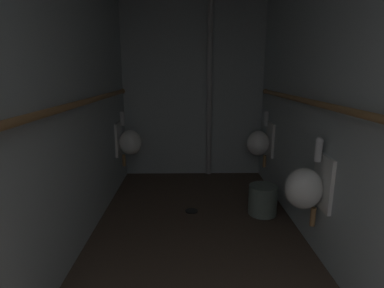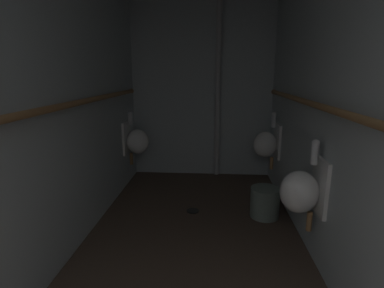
% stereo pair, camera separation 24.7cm
% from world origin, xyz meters
% --- Properties ---
extents(floor, '(2.16, 4.47, 0.08)m').
position_xyz_m(floor, '(0.00, 2.17, -0.04)').
color(floor, '#47382D').
rests_on(floor, ground).
extents(wall_left, '(0.06, 4.47, 2.49)m').
position_xyz_m(wall_left, '(-1.05, 2.17, 1.25)').
color(wall_left, '#ADB8BA').
rests_on(wall_left, ground).
extents(wall_right, '(0.06, 4.47, 2.49)m').
position_xyz_m(wall_right, '(1.05, 2.17, 1.25)').
color(wall_right, '#ADB8BA').
rests_on(wall_right, ground).
extents(wall_back, '(2.16, 0.06, 2.49)m').
position_xyz_m(wall_back, '(0.00, 4.38, 1.25)').
color(wall_back, '#ADB8BA').
rests_on(wall_back, ground).
extents(urinal_left_mid, '(0.32, 0.30, 0.76)m').
position_xyz_m(urinal_left_mid, '(-0.87, 3.85, 0.62)').
color(urinal_left_mid, white).
extents(urinal_right_mid, '(0.32, 0.30, 0.76)m').
position_xyz_m(urinal_right_mid, '(0.87, 2.20, 0.62)').
color(urinal_right_mid, white).
extents(urinal_right_far, '(0.32, 0.30, 0.76)m').
position_xyz_m(urinal_right_far, '(0.87, 3.78, 0.62)').
color(urinal_right_far, white).
extents(supply_pipe_left, '(0.06, 3.73, 0.06)m').
position_xyz_m(supply_pipe_left, '(-0.96, 2.22, 1.28)').
color(supply_pipe_left, '#9E7042').
extents(supply_pipe_right, '(0.06, 3.66, 0.06)m').
position_xyz_m(supply_pipe_right, '(0.96, 2.18, 1.28)').
color(supply_pipe_right, '#9E7042').
extents(standpipe_back_wall, '(0.08, 0.08, 2.44)m').
position_xyz_m(standpipe_back_wall, '(0.23, 4.27, 1.25)').
color(standpipe_back_wall, '#B2B2B2').
rests_on(standpipe_back_wall, ground).
extents(floor_drain, '(0.14, 0.14, 0.01)m').
position_xyz_m(floor_drain, '(-0.04, 3.05, 0.00)').
color(floor_drain, black).
rests_on(floor_drain, ground).
extents(waste_bin, '(0.31, 0.31, 0.33)m').
position_xyz_m(waste_bin, '(0.74, 2.98, 0.16)').
color(waste_bin, slate).
rests_on(waste_bin, ground).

